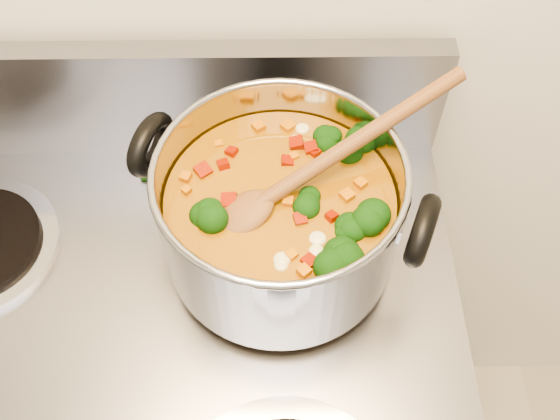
{
  "coord_description": "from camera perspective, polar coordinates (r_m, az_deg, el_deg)",
  "views": [
    {
      "loc": [
        0.12,
        0.92,
        1.55
      ],
      "look_at": [
        0.13,
        1.3,
        1.01
      ],
      "focal_mm": 40.0,
      "sensor_mm": 36.0,
      "label": 1
    }
  ],
  "objects": [
    {
      "name": "wooden_spoon",
      "position": [
        0.63,
        1.69,
        2.89
      ],
      "size": [
        0.28,
        0.17,
        0.1
      ],
      "rotation": [
        0.0,
        0.0,
        0.5
      ],
      "color": "brown",
      "rests_on": "stockpot"
    },
    {
      "name": "cooktop_crumbs",
      "position": [
        0.66,
        -5.64,
        -17.87
      ],
      "size": [
        0.03,
        0.02,
        0.01
      ],
      "color": "black",
      "rests_on": "electric_range"
    },
    {
      "name": "stockpot",
      "position": [
        0.66,
        -0.04,
        -0.39
      ],
      "size": [
        0.32,
        0.26,
        0.16
      ],
      "rotation": [
        0.0,
        0.0,
        -0.39
      ],
      "color": "#A6A6AE",
      "rests_on": "electric_range"
    }
  ]
}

